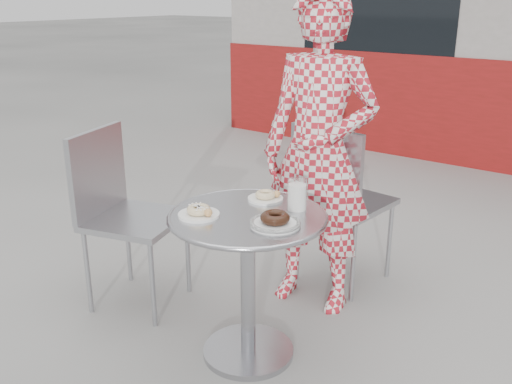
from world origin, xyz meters
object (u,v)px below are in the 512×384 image
Objects in this scene: chair_far at (342,233)px; seated_person at (319,154)px; plate_far at (266,196)px; bistro_table at (248,251)px; plate_checker at (275,221)px; milk_cup at (297,195)px; chair_left at (136,252)px; plate_near at (199,212)px.

seated_person is at bearing 94.83° from chair_far.
seated_person is 0.42m from plate_far.
bistro_table is 0.27m from plate_far.
plate_checker is at bearing -10.41° from bistro_table.
milk_cup is (-0.03, 0.20, 0.05)m from plate_checker.
seated_person is (-0.02, 0.60, 0.29)m from bistro_table.
plate_checker is at bearing -110.02° from chair_left.
plate_far is 0.34m from plate_near.
bistro_table is 0.27m from plate_near.
seated_person reaches higher than chair_left.
milk_cup reaches higher than plate_far.
chair_far is at bearing 81.87° from seated_person.
plate_checker is at bearing -81.40° from seated_person.
plate_near is (-0.13, -0.73, -0.10)m from seated_person.
milk_cup is (0.17, -0.02, 0.05)m from plate_far.
chair_far reaches higher than plate_far.
plate_checker is (0.16, -0.03, 0.18)m from bistro_table.
chair_far reaches higher than plate_near.
seated_person is 10.17× the size of plate_far.
plate_checker is (0.31, 0.10, -0.00)m from plate_near.
chair_far is at bearing -56.87° from chair_left.
bistro_table is 0.79m from chair_left.
seated_person is 7.82× the size of plate_checker.
plate_near is at bearing 88.30° from chair_far.
chair_far is at bearing 101.60° from milk_cup.
plate_far is 0.30m from plate_checker.
bistro_table is at bearing 169.59° from plate_checker.
plate_far is at bearing 71.79° from plate_near.
milk_cup is at bearing 52.70° from bistro_table.
chair_far is at bearing 100.79° from plate_checker.
plate_near is at bearing -137.82° from bistro_table.
plate_near reaches higher than plate_far.
chair_left reaches higher than plate_near.
bistro_table is 0.67m from seated_person.
bistro_table is at bearing 96.68° from chair_far.
plate_checker is (0.20, -0.22, 0.00)m from plate_far.
plate_near is 0.42m from milk_cup.
chair_far is 1.11m from plate_near.
seated_person is 11.95× the size of milk_cup.
milk_cup is (0.15, -0.43, -0.06)m from seated_person.
seated_person reaches higher than chair_far.
plate_checker is 0.21m from milk_cup.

